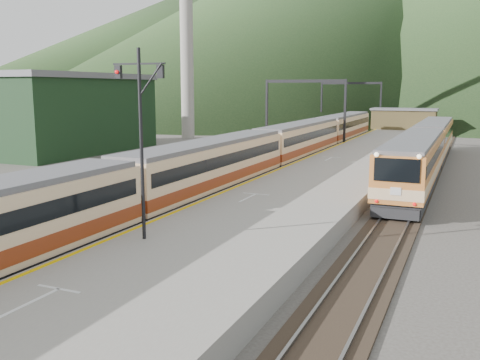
% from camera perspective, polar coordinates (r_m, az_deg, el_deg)
% --- Properties ---
extents(track_main, '(2.60, 200.00, 0.23)m').
position_cam_1_polar(track_main, '(47.53, 4.94, 1.37)').
color(track_main, black).
rests_on(track_main, ground).
extents(track_far, '(2.60, 200.00, 0.23)m').
position_cam_1_polar(track_far, '(49.32, -0.58, 1.71)').
color(track_far, black).
rests_on(track_far, ground).
extents(track_second, '(2.60, 200.00, 0.23)m').
position_cam_1_polar(track_second, '(45.27, 18.88, 0.46)').
color(track_second, black).
rests_on(track_second, ground).
extents(platform, '(8.00, 100.00, 1.00)m').
position_cam_1_polar(platform, '(44.09, 11.04, 1.14)').
color(platform, gray).
rests_on(platform, ground).
extents(gantry_near, '(9.55, 0.25, 8.00)m').
position_cam_1_polar(gantry_near, '(62.21, 6.94, 8.40)').
color(gantry_near, black).
rests_on(gantry_near, ground).
extents(gantry_far, '(9.55, 0.25, 8.00)m').
position_cam_1_polar(gantry_far, '(86.47, 11.72, 8.61)').
color(gantry_far, black).
rests_on(gantry_far, ground).
extents(warehouse, '(14.50, 20.50, 8.60)m').
position_cam_1_polar(warehouse, '(63.38, -19.31, 6.80)').
color(warehouse, black).
rests_on(warehouse, ground).
extents(smokestack, '(1.80, 1.80, 30.00)m').
position_cam_1_polar(smokestack, '(76.56, -5.73, 15.71)').
color(smokestack, '#9E998E').
rests_on(smokestack, ground).
extents(station_shed, '(9.40, 4.40, 3.10)m').
position_cam_1_polar(station_shed, '(83.25, 17.09, 6.28)').
color(station_shed, '#4D4124').
rests_on(station_shed, platform).
extents(hill_a, '(180.00, 180.00, 60.00)m').
position_cam_1_polar(hill_a, '(203.52, 7.92, 16.12)').
color(hill_a, '#233F1E').
rests_on(hill_a, ground).
extents(hill_d, '(200.00, 200.00, 55.00)m').
position_cam_1_polar(hill_d, '(280.09, -5.61, 13.87)').
color(hill_d, '#233F1E').
rests_on(hill_d, ground).
extents(main_train, '(2.76, 75.72, 3.37)m').
position_cam_1_polar(main_train, '(42.20, 2.62, 2.87)').
color(main_train, beige).
rests_on(main_train, track_main).
extents(second_train, '(2.79, 37.97, 3.40)m').
position_cam_1_polar(second_train, '(47.30, 19.23, 3.10)').
color(second_train, orange).
rests_on(second_train, track_second).
extents(signal_mast, '(2.20, 0.37, 7.46)m').
position_cam_1_polar(signal_mast, '(21.11, -10.54, 5.75)').
color(signal_mast, black).
rests_on(signal_mast, platform).
extents(short_signal_b, '(0.27, 0.24, 2.27)m').
position_cam_1_polar(short_signal_b, '(36.71, -6.77, 1.08)').
color(short_signal_b, black).
rests_on(short_signal_b, ground).
extents(short_signal_c, '(0.23, 0.17, 2.27)m').
position_cam_1_polar(short_signal_c, '(35.59, -16.69, 0.46)').
color(short_signal_c, black).
rests_on(short_signal_c, ground).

